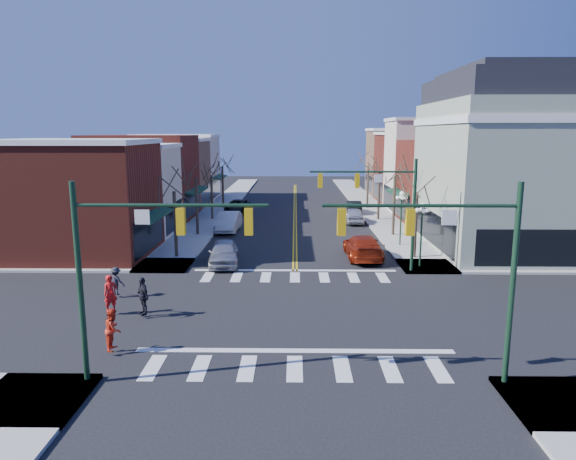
{
  "coord_description": "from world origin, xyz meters",
  "views": [
    {
      "loc": [
        -0.0,
        -24.26,
        8.79
      ],
      "look_at": [
        -0.44,
        7.09,
        2.8
      ],
      "focal_mm": 32.0,
      "sensor_mm": 36.0,
      "label": 1
    }
  ],
  "objects_px": {
    "car_left_mid": "(228,222)",
    "pedestrian_red_a": "(111,294)",
    "car_right_near": "(363,247)",
    "pedestrian_dark_b": "(116,281)",
    "pedestrian_red_b": "(113,329)",
    "car_left_near": "(224,253)",
    "lamppost_corner": "(422,224)",
    "lamppost_midblock": "(401,209)",
    "car_right_far": "(354,207)",
    "car_left_far": "(238,207)",
    "pedestrian_dark_a": "(143,296)",
    "victorian_corner": "(516,161)",
    "car_right_mid": "(354,215)"
  },
  "relations": [
    {
      "from": "lamppost_corner",
      "to": "car_right_far",
      "type": "bearing_deg",
      "value": 94.51
    },
    {
      "from": "lamppost_corner",
      "to": "car_right_far",
      "type": "height_order",
      "value": "lamppost_corner"
    },
    {
      "from": "pedestrian_red_b",
      "to": "pedestrian_dark_a",
      "type": "relative_size",
      "value": 0.93
    },
    {
      "from": "car_right_near",
      "to": "pedestrian_red_a",
      "type": "distance_m",
      "value": 18.03
    },
    {
      "from": "car_right_near",
      "to": "car_right_far",
      "type": "bearing_deg",
      "value": -95.64
    },
    {
      "from": "victorian_corner",
      "to": "pedestrian_red_a",
      "type": "xyz_separation_m",
      "value": [
        -25.47,
        -15.0,
        -5.58
      ]
    },
    {
      "from": "pedestrian_red_b",
      "to": "car_left_mid",
      "type": "bearing_deg",
      "value": -7.78
    },
    {
      "from": "car_right_near",
      "to": "car_left_near",
      "type": "bearing_deg",
      "value": 10.08
    },
    {
      "from": "lamppost_midblock",
      "to": "car_right_far",
      "type": "bearing_deg",
      "value": 96.3
    },
    {
      "from": "car_left_near",
      "to": "lamppost_midblock",
      "type": "bearing_deg",
      "value": 17.47
    },
    {
      "from": "car_left_mid",
      "to": "pedestrian_red_b",
      "type": "relative_size",
      "value": 3.02
    },
    {
      "from": "lamppost_corner",
      "to": "car_right_near",
      "type": "height_order",
      "value": "lamppost_corner"
    },
    {
      "from": "victorian_corner",
      "to": "pedestrian_dark_b",
      "type": "distance_m",
      "value": 29.46
    },
    {
      "from": "car_right_near",
      "to": "pedestrian_red_b",
      "type": "height_order",
      "value": "pedestrian_red_b"
    },
    {
      "from": "car_left_near",
      "to": "car_right_far",
      "type": "relative_size",
      "value": 1.09
    },
    {
      "from": "car_right_far",
      "to": "pedestrian_dark_a",
      "type": "bearing_deg",
      "value": 69.1
    },
    {
      "from": "victorian_corner",
      "to": "lamppost_corner",
      "type": "relative_size",
      "value": 3.29
    },
    {
      "from": "pedestrian_red_b",
      "to": "lamppost_midblock",
      "type": "bearing_deg",
      "value": -42.86
    },
    {
      "from": "car_right_far",
      "to": "car_left_near",
      "type": "bearing_deg",
      "value": 65.27
    },
    {
      "from": "car_left_far",
      "to": "pedestrian_dark_b",
      "type": "xyz_separation_m",
      "value": [
        -3.39,
        -29.08,
        0.16
      ]
    },
    {
      "from": "car_left_near",
      "to": "pedestrian_dark_a",
      "type": "height_order",
      "value": "pedestrian_dark_a"
    },
    {
      "from": "lamppost_midblock",
      "to": "pedestrian_red_b",
      "type": "distance_m",
      "value": 25.29
    },
    {
      "from": "car_right_near",
      "to": "car_left_mid",
      "type": "bearing_deg",
      "value": -43.79
    },
    {
      "from": "lamppost_corner",
      "to": "car_left_mid",
      "type": "height_order",
      "value": "lamppost_corner"
    },
    {
      "from": "pedestrian_dark_b",
      "to": "car_left_near",
      "type": "bearing_deg",
      "value": -106.06
    },
    {
      "from": "car_left_near",
      "to": "car_left_far",
      "type": "height_order",
      "value": "car_left_near"
    },
    {
      "from": "car_left_near",
      "to": "car_left_far",
      "type": "relative_size",
      "value": 0.89
    },
    {
      "from": "pedestrian_red_a",
      "to": "pedestrian_dark_a",
      "type": "relative_size",
      "value": 1.0
    },
    {
      "from": "car_left_mid",
      "to": "pedestrian_dark_a",
      "type": "height_order",
      "value": "pedestrian_dark_a"
    },
    {
      "from": "victorian_corner",
      "to": "car_right_mid",
      "type": "relative_size",
      "value": 3.13
    },
    {
      "from": "lamppost_corner",
      "to": "car_right_near",
      "type": "relative_size",
      "value": 0.75
    },
    {
      "from": "car_left_near",
      "to": "car_right_far",
      "type": "distance_m",
      "value": 24.73
    },
    {
      "from": "car_left_far",
      "to": "pedestrian_dark_a",
      "type": "distance_m",
      "value": 32.1
    },
    {
      "from": "car_left_near",
      "to": "car_right_mid",
      "type": "bearing_deg",
      "value": 50.6
    },
    {
      "from": "car_right_mid",
      "to": "car_left_near",
      "type": "bearing_deg",
      "value": 57.26
    },
    {
      "from": "car_left_mid",
      "to": "car_right_near",
      "type": "height_order",
      "value": "car_left_mid"
    },
    {
      "from": "car_left_near",
      "to": "car_right_far",
      "type": "height_order",
      "value": "car_left_near"
    },
    {
      "from": "victorian_corner",
      "to": "car_left_far",
      "type": "relative_size",
      "value": 2.63
    },
    {
      "from": "car_left_mid",
      "to": "pedestrian_red_a",
      "type": "relative_size",
      "value": 2.81
    },
    {
      "from": "pedestrian_red_a",
      "to": "lamppost_corner",
      "type": "bearing_deg",
      "value": -12.51
    },
    {
      "from": "car_left_near",
      "to": "victorian_corner",
      "type": "bearing_deg",
      "value": 7.46
    },
    {
      "from": "lamppost_corner",
      "to": "lamppost_midblock",
      "type": "relative_size",
      "value": 1.0
    },
    {
      "from": "lamppost_corner",
      "to": "car_left_far",
      "type": "distance_m",
      "value": 27.05
    },
    {
      "from": "victorian_corner",
      "to": "car_left_far",
      "type": "distance_m",
      "value": 28.87
    },
    {
      "from": "lamppost_corner",
      "to": "pedestrian_red_b",
      "type": "xyz_separation_m",
      "value": [
        -15.5,
        -13.39,
        -1.95
      ]
    },
    {
      "from": "victorian_corner",
      "to": "pedestrian_dark_b",
      "type": "xyz_separation_m",
      "value": [
        -26.14,
        -12.32,
        -5.74
      ]
    },
    {
      "from": "pedestrian_dark_b",
      "to": "car_left_far",
      "type": "bearing_deg",
      "value": -78.32
    },
    {
      "from": "car_left_near",
      "to": "pedestrian_dark_a",
      "type": "bearing_deg",
      "value": -110.33
    },
    {
      "from": "car_right_near",
      "to": "pedestrian_dark_b",
      "type": "height_order",
      "value": "pedestrian_dark_b"
    },
    {
      "from": "lamppost_corner",
      "to": "car_left_near",
      "type": "bearing_deg",
      "value": 176.7
    }
  ]
}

